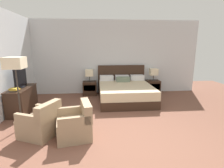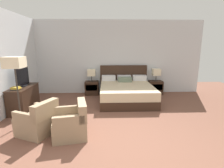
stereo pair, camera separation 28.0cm
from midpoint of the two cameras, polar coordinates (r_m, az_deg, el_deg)
name	(u,v)px [view 2 (the right image)]	position (r m, az deg, el deg)	size (l,w,h in m)	color
ground_plane	(119,145)	(3.65, 4.71, -19.18)	(11.69, 11.69, 0.00)	brown
wall_back	(112,57)	(7.03, 1.14, 8.65)	(7.13, 0.06, 2.87)	silver
wall_left	(2,64)	(5.42, -30.97, 5.72)	(0.06, 5.70, 2.87)	silver
bed	(126,92)	(6.20, 5.95, -2.51)	(1.87, 2.13, 1.13)	#332116
nightstand_left	(92,88)	(6.92, -5.43, -1.28)	(0.52, 0.40, 0.53)	#332116
nightstand_right	(155,87)	(7.23, 15.10, -1.07)	(0.52, 0.40, 0.53)	#332116
table_lamp_left	(92,73)	(6.80, -5.54, 3.71)	(0.29, 0.29, 0.48)	#332D28
table_lamp_right	(156,72)	(7.12, 15.37, 3.71)	(0.29, 0.29, 0.48)	#332D28
dresser	(24,98)	(5.78, -25.59, -4.17)	(0.49, 1.21, 0.73)	#332116
tv	(22,77)	(5.69, -25.95, 2.00)	(0.18, 0.76, 0.56)	black
book_red_cover	(15,89)	(5.36, -27.75, -1.59)	(0.19, 0.20, 0.03)	#383333
book_blue_cover	(16,88)	(5.34, -27.47, -1.30)	(0.20, 0.18, 0.03)	gold
book_small_top	(15,87)	(5.35, -27.78, -1.01)	(0.19, 0.18, 0.03)	gold
armchair_by_window	(38,121)	(4.17, -21.12, -11.35)	(0.91, 0.90, 0.76)	#9E8466
armchair_companion	(72,124)	(3.87, -10.95, -12.61)	(0.80, 0.80, 0.76)	#9E8466
floor_lamp	(15,67)	(4.45, -27.62, 5.02)	(0.39, 0.39, 1.66)	#332D28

